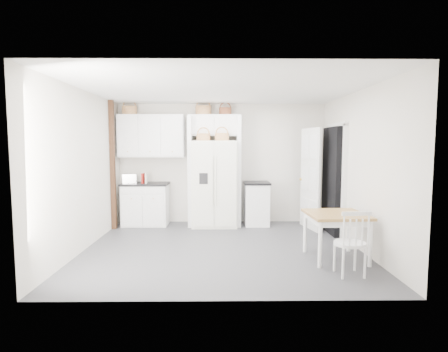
{
  "coord_description": "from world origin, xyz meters",
  "views": [
    {
      "loc": [
        -0.03,
        -5.7,
        1.71
      ],
      "look_at": [
        0.04,
        0.4,
        1.17
      ],
      "focal_mm": 28.0,
      "sensor_mm": 36.0,
      "label": 1
    }
  ],
  "objects": [
    {
      "name": "floor",
      "position": [
        0.0,
        0.0,
        0.0
      ],
      "size": [
        4.5,
        4.5,
        0.0
      ],
      "primitive_type": "plane",
      "color": "#434344",
      "rests_on": "ground"
    },
    {
      "name": "ceiling",
      "position": [
        0.0,
        0.0,
        2.6
      ],
      "size": [
        4.5,
        4.5,
        0.0
      ],
      "primitive_type": "plane",
      "color": "white",
      "rests_on": "wall_back"
    },
    {
      "name": "wall_back",
      "position": [
        0.0,
        2.0,
        1.3
      ],
      "size": [
        4.5,
        0.0,
        4.5
      ],
      "primitive_type": "plane",
      "rotation": [
        1.57,
        0.0,
        0.0
      ],
      "color": "beige",
      "rests_on": "floor"
    },
    {
      "name": "wall_left",
      "position": [
        -2.25,
        0.0,
        1.3
      ],
      "size": [
        0.0,
        4.0,
        4.0
      ],
      "primitive_type": "plane",
      "rotation": [
        1.57,
        0.0,
        1.57
      ],
      "color": "beige",
      "rests_on": "floor"
    },
    {
      "name": "wall_right",
      "position": [
        2.25,
        0.0,
        1.3
      ],
      "size": [
        0.0,
        4.0,
        4.0
      ],
      "primitive_type": "plane",
      "rotation": [
        1.57,
        0.0,
        -1.57
      ],
      "color": "beige",
      "rests_on": "floor"
    },
    {
      "name": "refrigerator",
      "position": [
        -0.15,
        1.63,
        0.9
      ],
      "size": [
        0.93,
        0.75,
        1.8
      ],
      "primitive_type": "cube",
      "color": "white",
      "rests_on": "floor"
    },
    {
      "name": "base_cab_left",
      "position": [
        -1.62,
        1.7,
        0.43
      ],
      "size": [
        0.93,
        0.59,
        0.86
      ],
      "primitive_type": "cube",
      "color": "white",
      "rests_on": "floor"
    },
    {
      "name": "base_cab_right",
      "position": [
        0.75,
        1.7,
        0.44
      ],
      "size": [
        0.5,
        0.6,
        0.88
      ],
      "primitive_type": "cube",
      "color": "white",
      "rests_on": "floor"
    },
    {
      "name": "dining_table",
      "position": [
        1.7,
        -0.59,
        0.35
      ],
      "size": [
        0.88,
        0.88,
        0.7
      ],
      "primitive_type": "cube",
      "rotation": [
        0.0,
        0.0,
        0.05
      ],
      "color": "brown",
      "rests_on": "floor"
    },
    {
      "name": "windsor_chair",
      "position": [
        1.67,
        -1.24,
        0.42
      ],
      "size": [
        0.44,
        0.4,
        0.85
      ],
      "primitive_type": "cube",
      "rotation": [
        0.0,
        0.0,
        0.07
      ],
      "color": "white",
      "rests_on": "floor"
    },
    {
      "name": "counter_left",
      "position": [
        -1.62,
        1.7,
        0.88
      ],
      "size": [
        0.97,
        0.63,
        0.04
      ],
      "primitive_type": "cube",
      "color": "black",
      "rests_on": "base_cab_left"
    },
    {
      "name": "counter_right",
      "position": [
        0.75,
        1.7,
        0.9
      ],
      "size": [
        0.54,
        0.64,
        0.04
      ],
      "primitive_type": "cube",
      "color": "black",
      "rests_on": "base_cab_right"
    },
    {
      "name": "toaster",
      "position": [
        -1.94,
        1.65,
        1.0
      ],
      "size": [
        0.3,
        0.2,
        0.19
      ],
      "primitive_type": "cube",
      "rotation": [
        0.0,
        0.0,
        0.16
      ],
      "color": "silver",
      "rests_on": "counter_left"
    },
    {
      "name": "cookbook_red",
      "position": [
        -1.65,
        1.62,
        1.01
      ],
      "size": [
        0.06,
        0.15,
        0.21
      ],
      "primitive_type": "cube",
      "rotation": [
        0.0,
        0.0,
        -0.22
      ],
      "color": "maroon",
      "rests_on": "counter_left"
    },
    {
      "name": "cookbook_cream",
      "position": [
        -1.59,
        1.62,
        1.02
      ],
      "size": [
        0.05,
        0.15,
        0.22
      ],
      "primitive_type": "cube",
      "rotation": [
        0.0,
        0.0,
        0.09
      ],
      "color": "beige",
      "rests_on": "counter_left"
    },
    {
      "name": "basket_upper_a",
      "position": [
        -1.96,
        1.83,
        2.44
      ],
      "size": [
        0.31,
        0.31,
        0.18
      ],
      "primitive_type": "cylinder",
      "color": "#99542E",
      "rests_on": "upper_cabinet"
    },
    {
      "name": "basket_bridge_a",
      "position": [
        -0.39,
        1.83,
        2.44
      ],
      "size": [
        0.33,
        0.33,
        0.19
      ],
      "primitive_type": "cylinder",
      "color": "#99542E",
      "rests_on": "bridge_cabinet"
    },
    {
      "name": "basket_bridge_b",
      "position": [
        0.08,
        1.83,
        2.43
      ],
      "size": [
        0.26,
        0.26,
        0.15
      ],
      "primitive_type": "cylinder",
      "color": "brown",
      "rests_on": "bridge_cabinet"
    },
    {
      "name": "basket_fridge_a",
      "position": [
        -0.38,
        1.53,
        1.87
      ],
      "size": [
        0.28,
        0.28,
        0.15
      ],
      "primitive_type": "cylinder",
      "color": "#99542E",
      "rests_on": "refrigerator"
    },
    {
      "name": "basket_fridge_b",
      "position": [
        0.0,
        1.53,
        1.87
      ],
      "size": [
        0.29,
        0.29,
        0.16
      ],
      "primitive_type": "cylinder",
      "color": "#99542E",
      "rests_on": "refrigerator"
    },
    {
      "name": "upper_cabinet",
      "position": [
        -1.5,
        1.83,
        1.9
      ],
      "size": [
        1.4,
        0.34,
        0.9
      ],
      "primitive_type": "cube",
      "color": "white",
      "rests_on": "wall_back"
    },
    {
      "name": "bridge_cabinet",
      "position": [
        -0.15,
        1.83,
        2.12
      ],
      "size": [
        1.12,
        0.34,
        0.45
      ],
      "primitive_type": "cube",
      "color": "white",
      "rests_on": "wall_back"
    },
    {
      "name": "fridge_panel_left",
      "position": [
        -0.66,
        1.7,
        1.15
      ],
      "size": [
        0.08,
        0.6,
        2.3
      ],
      "primitive_type": "cube",
      "color": "white",
      "rests_on": "floor"
    },
    {
      "name": "fridge_panel_right",
      "position": [
        0.36,
        1.7,
        1.15
      ],
      "size": [
        0.08,
        0.6,
        2.3
      ],
      "primitive_type": "cube",
      "color": "white",
      "rests_on": "floor"
    },
    {
      "name": "trim_post",
      "position": [
        -2.2,
        1.35,
        1.3
      ],
      "size": [
        0.09,
        0.09,
        2.6
      ],
      "primitive_type": "cube",
      "color": "#382010",
      "rests_on": "floor"
    },
    {
      "name": "doorway_void",
      "position": [
        2.16,
        1.0,
        1.02
      ],
      "size": [
        0.18,
        0.85,
        2.05
      ],
      "primitive_type": "cube",
      "color": "black",
      "rests_on": "floor"
    },
    {
      "name": "door_slab",
      "position": [
        1.8,
        1.33,
        1.02
      ],
      "size": [
        0.21,
        0.79,
        2.05
      ],
      "primitive_type": "cube",
      "rotation": [
        0.0,
        0.0,
        -1.36
      ],
      "color": "white",
      "rests_on": "floor"
    }
  ]
}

